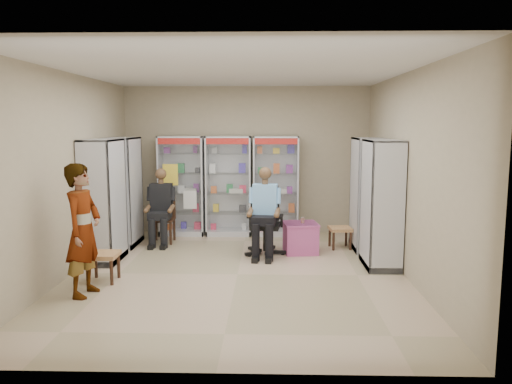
{
  "coord_description": "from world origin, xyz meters",
  "views": [
    {
      "loc": [
        0.48,
        -7.25,
        2.25
      ],
      "look_at": [
        0.26,
        0.7,
        1.16
      ],
      "focal_mm": 35.0,
      "sensor_mm": 36.0,
      "label": 1
    }
  ],
  "objects_px": {
    "cabinet_right_near": "(381,204)",
    "woven_stool_b": "(103,267)",
    "pink_trunk": "(300,238)",
    "cabinet_back_right": "(276,186)",
    "seated_shopkeeper": "(265,214)",
    "cabinet_right_far": "(368,194)",
    "cabinet_left_far": "(123,192)",
    "woven_stool_a": "(340,238)",
    "office_chair": "(265,222)",
    "cabinet_back_left": "(182,186)",
    "cabinet_left_near": "(103,201)",
    "wooden_chair": "(163,218)",
    "standing_man": "(83,230)",
    "cabinet_back_mid": "(229,186)"
  },
  "relations": [
    {
      "from": "cabinet_right_near",
      "to": "woven_stool_b",
      "type": "relative_size",
      "value": 4.77
    },
    {
      "from": "cabinet_right_far",
      "to": "woven_stool_b",
      "type": "relative_size",
      "value": 4.77
    },
    {
      "from": "cabinet_right_far",
      "to": "cabinet_left_far",
      "type": "distance_m",
      "value": 4.46
    },
    {
      "from": "cabinet_right_near",
      "to": "wooden_chair",
      "type": "bearing_deg",
      "value": 68.36
    },
    {
      "from": "office_chair",
      "to": "seated_shopkeeper",
      "type": "xyz_separation_m",
      "value": [
        0.0,
        -0.05,
        0.15
      ]
    },
    {
      "from": "cabinet_back_mid",
      "to": "cabinet_left_near",
      "type": "height_order",
      "value": "same"
    },
    {
      "from": "cabinet_back_right",
      "to": "woven_stool_b",
      "type": "height_order",
      "value": "cabinet_back_right"
    },
    {
      "from": "seated_shopkeeper",
      "to": "woven_stool_a",
      "type": "bearing_deg",
      "value": 26.7
    },
    {
      "from": "pink_trunk",
      "to": "woven_stool_b",
      "type": "xyz_separation_m",
      "value": [
        -2.92,
        -1.69,
        -0.06
      ]
    },
    {
      "from": "cabinet_right_near",
      "to": "wooden_chair",
      "type": "xyz_separation_m",
      "value": [
        -3.78,
        1.5,
        -0.53
      ]
    },
    {
      "from": "cabinet_back_mid",
      "to": "wooden_chair",
      "type": "relative_size",
      "value": 2.13
    },
    {
      "from": "cabinet_back_left",
      "to": "cabinet_left_far",
      "type": "xyz_separation_m",
      "value": [
        -0.93,
        -0.93,
        0.0
      ]
    },
    {
      "from": "cabinet_back_left",
      "to": "pink_trunk",
      "type": "distance_m",
      "value": 2.82
    },
    {
      "from": "cabinet_right_far",
      "to": "seated_shopkeeper",
      "type": "distance_m",
      "value": 1.91
    },
    {
      "from": "cabinet_right_far",
      "to": "seated_shopkeeper",
      "type": "bearing_deg",
      "value": 104.41
    },
    {
      "from": "cabinet_back_left",
      "to": "wooden_chair",
      "type": "relative_size",
      "value": 2.13
    },
    {
      "from": "cabinet_left_far",
      "to": "wooden_chair",
      "type": "distance_m",
      "value": 0.89
    },
    {
      "from": "cabinet_left_far",
      "to": "cabinet_back_right",
      "type": "bearing_deg",
      "value": 108.19
    },
    {
      "from": "cabinet_back_left",
      "to": "cabinet_right_far",
      "type": "bearing_deg",
      "value": -17.75
    },
    {
      "from": "cabinet_back_mid",
      "to": "woven_stool_a",
      "type": "xyz_separation_m",
      "value": [
        2.11,
        -1.08,
        -0.81
      ]
    },
    {
      "from": "cabinet_left_far",
      "to": "pink_trunk",
      "type": "xyz_separation_m",
      "value": [
        3.25,
        -0.49,
        -0.73
      ]
    },
    {
      "from": "cabinet_left_near",
      "to": "pink_trunk",
      "type": "bearing_deg",
      "value": 100.6
    },
    {
      "from": "woven_stool_b",
      "to": "cabinet_left_near",
      "type": "bearing_deg",
      "value": 106.97
    },
    {
      "from": "pink_trunk",
      "to": "cabinet_right_near",
      "type": "bearing_deg",
      "value": -33.81
    },
    {
      "from": "woven_stool_a",
      "to": "woven_stool_b",
      "type": "height_order",
      "value": "woven_stool_b"
    },
    {
      "from": "office_chair",
      "to": "cabinet_back_right",
      "type": "bearing_deg",
      "value": 88.43
    },
    {
      "from": "pink_trunk",
      "to": "standing_man",
      "type": "distance_m",
      "value": 3.78
    },
    {
      "from": "office_chair",
      "to": "pink_trunk",
      "type": "bearing_deg",
      "value": 17.37
    },
    {
      "from": "cabinet_back_right",
      "to": "cabinet_right_near",
      "type": "height_order",
      "value": "same"
    },
    {
      "from": "cabinet_back_left",
      "to": "standing_man",
      "type": "relative_size",
      "value": 1.15
    },
    {
      "from": "cabinet_right_near",
      "to": "woven_stool_a",
      "type": "distance_m",
      "value": 1.48
    },
    {
      "from": "seated_shopkeeper",
      "to": "woven_stool_b",
      "type": "height_order",
      "value": "seated_shopkeeper"
    },
    {
      "from": "office_chair",
      "to": "seated_shopkeeper",
      "type": "height_order",
      "value": "seated_shopkeeper"
    },
    {
      "from": "pink_trunk",
      "to": "seated_shopkeeper",
      "type": "bearing_deg",
      "value": -163.95
    },
    {
      "from": "cabinet_right_far",
      "to": "cabinet_left_near",
      "type": "relative_size",
      "value": 1.0
    },
    {
      "from": "cabinet_back_mid",
      "to": "office_chair",
      "type": "xyz_separation_m",
      "value": [
        0.75,
        -1.55,
        -0.44
      ]
    },
    {
      "from": "cabinet_back_mid",
      "to": "cabinet_right_near",
      "type": "xyz_separation_m",
      "value": [
        2.58,
        -2.23,
        0.0
      ]
    },
    {
      "from": "cabinet_back_left",
      "to": "standing_man",
      "type": "height_order",
      "value": "cabinet_back_left"
    },
    {
      "from": "cabinet_back_left",
      "to": "woven_stool_b",
      "type": "distance_m",
      "value": 3.27
    },
    {
      "from": "wooden_chair",
      "to": "office_chair",
      "type": "relative_size",
      "value": 0.84
    },
    {
      "from": "cabinet_left_near",
      "to": "cabinet_back_mid",
      "type": "bearing_deg",
      "value": 137.2
    },
    {
      "from": "cabinet_back_right",
      "to": "cabinet_left_near",
      "type": "relative_size",
      "value": 1.0
    },
    {
      "from": "seated_shopkeeper",
      "to": "woven_stool_b",
      "type": "relative_size",
      "value": 3.41
    },
    {
      "from": "cabinet_right_far",
      "to": "cabinet_left_far",
      "type": "bearing_deg",
      "value": 87.43
    },
    {
      "from": "pink_trunk",
      "to": "cabinet_back_right",
      "type": "bearing_deg",
      "value": 106.55
    },
    {
      "from": "woven_stool_b",
      "to": "cabinet_right_far",
      "type": "bearing_deg",
      "value": 25.63
    },
    {
      "from": "cabinet_right_near",
      "to": "standing_man",
      "type": "distance_m",
      "value": 4.43
    },
    {
      "from": "cabinet_left_far",
      "to": "wooden_chair",
      "type": "height_order",
      "value": "cabinet_left_far"
    },
    {
      "from": "cabinet_right_near",
      "to": "woven_stool_a",
      "type": "xyz_separation_m",
      "value": [
        -0.47,
        1.15,
        -0.81
      ]
    },
    {
      "from": "cabinet_left_near",
      "to": "woven_stool_b",
      "type": "relative_size",
      "value": 4.77
    }
  ]
}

